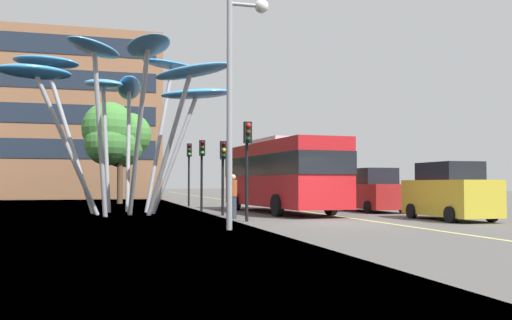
{
  "coord_description": "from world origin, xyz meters",
  "views": [
    {
      "loc": [
        -8.28,
        -18.79,
        1.44
      ],
      "look_at": [
        -1.58,
        6.25,
        2.5
      ],
      "focal_mm": 39.37,
      "sensor_mm": 36.0,
      "label": 1
    }
  ],
  "objects": [
    {
      "name": "street_lamp",
      "position": [
        -4.33,
        -1.93,
        4.62
      ],
      "size": [
        1.34,
        0.44,
        7.25
      ],
      "color": "gray",
      "rests_on": "ground"
    },
    {
      "name": "tree_pavement_near",
      "position": [
        -7.67,
        21.72,
        4.7
      ],
      "size": [
        4.85,
        3.99,
        7.12
      ],
      "color": "brown",
      "rests_on": "ground"
    },
    {
      "name": "car_parked_near",
      "position": [
        4.58,
        0.28,
        1.06
      ],
      "size": [
        1.93,
        4.28,
        2.24
      ],
      "color": "gold",
      "rests_on": "ground"
    },
    {
      "name": "traffic_light_kerb_far",
      "position": [
        -3.29,
        5.49,
        2.39
      ],
      "size": [
        0.28,
        0.42,
        3.28
      ],
      "color": "black",
      "rests_on": "ground"
    },
    {
      "name": "pedestrian",
      "position": [
        -3.34,
        3.27,
        0.9
      ],
      "size": [
        0.34,
        0.34,
        1.79
      ],
      "color": "#2D3342",
      "rests_on": "ground"
    },
    {
      "name": "red_bus",
      "position": [
        -0.13,
        7.09,
        1.96
      ],
      "size": [
        3.41,
        10.27,
        3.58
      ],
      "color": "red",
      "rests_on": "ground"
    },
    {
      "name": "leaf_sculpture",
      "position": [
        -7.43,
        7.78,
        6.15
      ],
      "size": [
        10.58,
        11.47,
        7.8
      ],
      "color": "#9EA0A5",
      "rests_on": "ground"
    },
    {
      "name": "car_parked_mid",
      "position": [
        4.59,
        6.79,
        1.01
      ],
      "size": [
        2.02,
        4.33,
        2.17
      ],
      "color": "maroon",
      "rests_on": "ground"
    },
    {
      "name": "car_side_street",
      "position": [
        4.99,
        20.46,
        1.06
      ],
      "size": [
        1.97,
        3.95,
        2.29
      ],
      "color": "gold",
      "rests_on": "ground"
    },
    {
      "name": "traffic_light_opposite",
      "position": [
        -3.39,
        15.32,
        2.78
      ],
      "size": [
        0.28,
        0.42,
        3.85
      ],
      "color": "black",
      "rests_on": "ground"
    },
    {
      "name": "ground",
      "position": [
        -0.72,
        0.0,
        -0.05
      ],
      "size": [
        120.0,
        240.0,
        0.1
      ],
      "color": "#54514F"
    },
    {
      "name": "traffic_light_kerb_near",
      "position": [
        -3.19,
        1.48,
        2.69
      ],
      "size": [
        0.28,
        0.42,
        3.72
      ],
      "color": "black",
      "rests_on": "ground"
    },
    {
      "name": "car_parked_far",
      "position": [
        4.47,
        13.68,
        1.06
      ],
      "size": [
        2.08,
        4.0,
        2.26
      ],
      "color": "#2D5138",
      "rests_on": "ground"
    },
    {
      "name": "traffic_light_island_mid",
      "position": [
        -3.53,
        9.74,
        2.64
      ],
      "size": [
        0.28,
        0.42,
        3.64
      ],
      "color": "black",
      "rests_on": "ground"
    },
    {
      "name": "backdrop_building",
      "position": [
        -13.92,
        38.53,
        7.56
      ],
      "size": [
        21.08,
        12.98,
        15.12
      ],
      "color": "#8E6042",
      "rests_on": "ground"
    }
  ]
}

